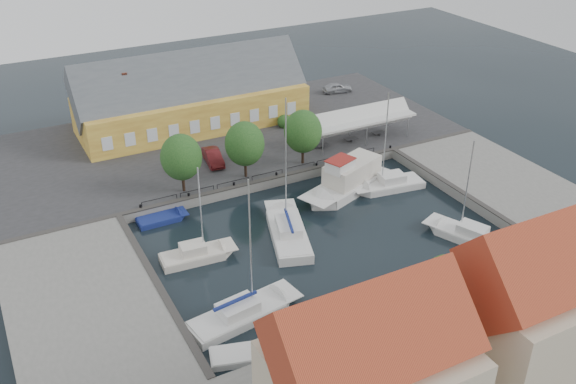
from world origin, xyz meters
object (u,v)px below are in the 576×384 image
object	(u,v)px
launch_nw	(162,220)
car_red	(213,157)
east_boat_c	(468,237)
warehouse	(186,100)
west_boat_d	(242,315)
tent_canopy	(359,119)
launch_sw	(246,356)
west_boat_b	(197,257)
car_silver	(337,88)
east_boat_a	(388,186)
trawler	(348,181)
center_sailboat	(288,233)

from	to	relation	value
launch_nw	car_red	bearing A→B (deg)	41.77
car_red	east_boat_c	distance (m)	29.00
warehouse	east_boat_c	xyz separation A→B (m)	(14.51, -35.96, -4.17)
car_red	west_boat_d	xyz separation A→B (m)	(-7.56, -24.78, -1.50)
tent_canopy	launch_sw	world-z (taller)	tent_canopy
west_boat_b	launch_nw	size ratio (longest dim) A/B	1.91
tent_canopy	warehouse	bearing A→B (deg)	140.14
car_silver	east_boat_c	bearing A→B (deg)	177.67
east_boat_a	west_boat_d	distance (m)	25.78
tent_canopy	west_boat_d	size ratio (longest dim) A/B	1.11
trawler	west_boat_b	world-z (taller)	west_boat_b
east_boat_c	launch_sw	bearing A→B (deg)	-169.58
warehouse	west_boat_b	world-z (taller)	warehouse
car_silver	tent_canopy	bearing A→B (deg)	167.61
east_boat_c	launch_nw	bearing A→B (deg)	145.79
warehouse	center_sailboat	bearing A→B (deg)	-90.46
east_boat_c	trawler	bearing A→B (deg)	109.36
east_boat_c	launch_sw	size ratio (longest dim) A/B	1.82
trawler	east_boat_c	bearing A→B (deg)	-70.64
car_silver	west_boat_d	size ratio (longest dim) A/B	0.34
warehouse	west_boat_b	bearing A→B (deg)	-108.60
car_silver	center_sailboat	world-z (taller)	center_sailboat
trawler	east_boat_c	size ratio (longest dim) A/B	1.16
west_boat_b	east_boat_a	bearing A→B (deg)	7.41
warehouse	launch_nw	size ratio (longest dim) A/B	5.68
launch_sw	car_red	bearing A→B (deg)	72.45
warehouse	launch_sw	xyz separation A→B (m)	(-10.40, -40.54, -4.34)
center_sailboat	trawler	world-z (taller)	center_sailboat
center_sailboat	west_boat_d	xyz separation A→B (m)	(-8.61, -8.77, -0.09)
center_sailboat	east_boat_c	xyz separation A→B (m)	(14.73, -8.27, -0.10)
west_boat_d	launch_nw	world-z (taller)	west_boat_d
tent_canopy	trawler	bearing A→B (deg)	-128.30
west_boat_b	car_silver	bearing A→B (deg)	41.65
launch_nw	west_boat_d	bearing A→B (deg)	-86.46
west_boat_b	launch_sw	distance (m)	13.42
center_sailboat	launch_sw	world-z (taller)	center_sailboat
west_boat_d	launch_sw	distance (m)	4.38
car_red	west_boat_d	bearing A→B (deg)	-99.48
center_sailboat	launch_sw	bearing A→B (deg)	-128.39
warehouse	trawler	bearing A→B (deg)	-66.50
car_red	east_boat_c	world-z (taller)	east_boat_c
west_boat_b	west_boat_d	distance (m)	9.29
car_red	east_boat_a	bearing A→B (deg)	-32.14
tent_canopy	car_silver	distance (m)	16.84
center_sailboat	launch_nw	distance (m)	12.75
warehouse	launch_sw	size ratio (longest dim) A/B	4.96
east_boat_c	west_boat_d	xyz separation A→B (m)	(-23.34, -0.50, 0.01)
car_red	east_boat_a	distance (m)	19.68
west_boat_b	launch_nw	distance (m)	7.84
warehouse	center_sailboat	distance (m)	27.98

